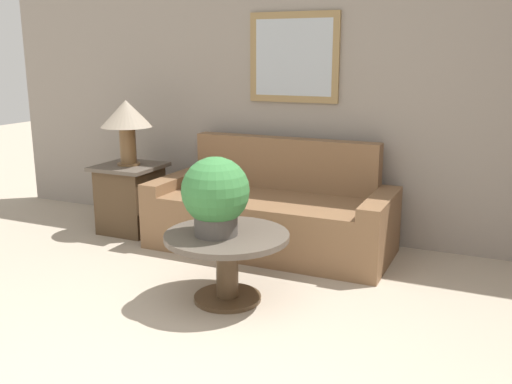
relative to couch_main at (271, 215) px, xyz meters
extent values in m
cube|color=gray|center=(0.69, 0.53, 1.00)|extent=(7.82, 0.06, 2.60)
cube|color=#997A4C|center=(0.00, 0.49, 1.33)|extent=(0.84, 0.03, 0.79)
cube|color=#B2BCC6|center=(0.00, 0.47, 1.33)|extent=(0.72, 0.01, 0.67)
cube|color=brown|center=(0.00, -0.04, -0.07)|extent=(1.72, 0.88, 0.47)
cube|color=brown|center=(0.00, 0.31, 0.40)|extent=(1.72, 0.16, 0.46)
cube|color=brown|center=(-0.95, -0.04, -0.02)|extent=(0.18, 0.88, 0.57)
cube|color=brown|center=(0.95, -0.04, -0.02)|extent=(0.18, 0.88, 0.57)
cylinder|color=#4C3823|center=(0.15, -1.13, -0.29)|extent=(0.47, 0.47, 0.03)
cylinder|color=#4C3823|center=(0.15, -1.13, -0.07)|extent=(0.15, 0.15, 0.41)
cylinder|color=brown|center=(0.15, -1.13, 0.16)|extent=(0.85, 0.85, 0.04)
cube|color=#4C3823|center=(-1.42, -0.10, 0.00)|extent=(0.49, 0.49, 0.61)
cube|color=brown|center=(-1.42, -0.10, 0.33)|extent=(0.57, 0.57, 0.03)
cylinder|color=brown|center=(-1.42, -0.10, 0.36)|extent=(0.21, 0.21, 0.02)
cylinder|color=brown|center=(-1.42, -0.10, 0.53)|extent=(0.15, 0.15, 0.34)
cone|color=gray|center=(-1.42, -0.10, 0.83)|extent=(0.47, 0.47, 0.25)
cylinder|color=#4C4742|center=(0.09, -1.18, 0.25)|extent=(0.29, 0.29, 0.13)
sphere|color=#387A3D|center=(0.09, -1.18, 0.48)|extent=(0.46, 0.46, 0.46)
camera|label=1|loc=(1.84, -4.40, 1.36)|focal=40.00mm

